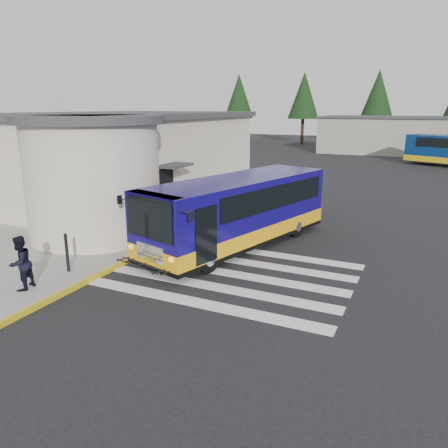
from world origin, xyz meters
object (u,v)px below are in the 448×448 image
at_px(transit_bus, 237,214).
at_px(pedestrian_b, 20,263).
at_px(bollard, 67,253).
at_px(pedestrian_a, 74,227).

distance_m(transit_bus, pedestrian_b, 7.84).
bearing_deg(transit_bus, bollard, -109.42).
xyz_separation_m(pedestrian_b, bollard, (0.14, 1.64, -0.17)).
bearing_deg(pedestrian_a, bollard, -169.67).
xyz_separation_m(pedestrian_a, bollard, (1.54, -1.94, -0.17)).
bearing_deg(pedestrian_b, transit_bus, 142.34).
distance_m(pedestrian_b, bollard, 1.66).
bearing_deg(pedestrian_a, transit_bus, -85.89).
relative_size(pedestrian_a, pedestrian_b, 1.01).
relative_size(transit_bus, pedestrian_a, 6.02).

